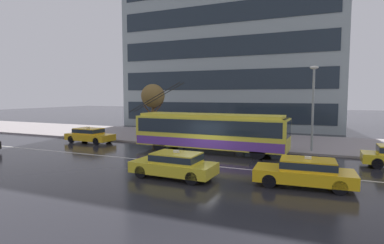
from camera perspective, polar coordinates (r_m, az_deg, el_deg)
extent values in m
plane|color=black|center=(19.71, 1.11, -7.09)|extent=(160.00, 160.00, 0.00)
cube|color=gray|center=(28.65, 8.32, -3.22)|extent=(80.00, 10.00, 0.14)
cube|color=silver|center=(18.63, -0.29, -7.79)|extent=(72.00, 0.14, 0.01)
cube|color=yellow|center=(22.30, 3.28, -1.80)|extent=(11.09, 2.73, 2.16)
cube|color=yellow|center=(22.19, 3.29, 1.24)|extent=(10.42, 2.47, 0.20)
cube|color=#1E2833|center=(22.25, 3.28, -0.69)|extent=(10.65, 2.75, 1.00)
cube|color=#663BA2|center=(22.39, 3.27, -3.56)|extent=(10.98, 2.76, 0.61)
cube|color=#1E2833|center=(20.93, 17.40, -1.26)|extent=(0.16, 2.21, 1.08)
cube|color=black|center=(20.90, 17.03, 0.25)|extent=(0.20, 1.91, 0.28)
cylinder|color=black|center=(24.43, -6.31, 4.50)|extent=(4.60, 0.15, 2.36)
cylinder|color=black|center=(23.83, -7.17, 4.48)|extent=(4.60, 0.15, 2.36)
cylinder|color=black|center=(22.46, 13.29, -4.39)|extent=(1.05, 0.32, 1.04)
cylinder|color=black|center=(20.33, 12.09, -5.34)|extent=(1.05, 0.32, 1.04)
cylinder|color=black|center=(24.88, -3.44, -3.37)|extent=(1.05, 0.32, 1.04)
cylinder|color=black|center=(22.97, -6.01, -4.08)|extent=(1.05, 0.32, 1.04)
cube|color=gold|center=(28.28, -18.38, -2.63)|extent=(4.34, 1.90, 0.55)
cube|color=gold|center=(28.34, -18.66, -1.58)|extent=(2.36, 1.59, 0.48)
cube|color=#1E2833|center=(28.34, -18.66, -1.53)|extent=(2.40, 1.61, 0.31)
cube|color=silver|center=(28.31, -18.68, -0.95)|extent=(0.29, 0.17, 0.12)
cylinder|color=black|center=(27.94, -15.17, -3.05)|extent=(0.63, 0.22, 0.62)
cylinder|color=black|center=(26.79, -17.32, -3.44)|extent=(0.63, 0.22, 0.62)
cylinder|color=black|center=(29.84, -19.31, -2.66)|extent=(0.63, 0.22, 0.62)
cylinder|color=black|center=(28.76, -21.48, -3.00)|extent=(0.63, 0.22, 0.62)
cylinder|color=black|center=(21.72, 30.63, -5.83)|extent=(0.62, 0.21, 0.62)
cylinder|color=black|center=(20.23, 31.15, -6.61)|extent=(0.62, 0.21, 0.62)
cube|color=yellow|center=(14.98, 19.94, -9.27)|extent=(4.42, 2.00, 0.55)
cube|color=yellow|center=(14.87, 20.67, -7.36)|extent=(2.42, 1.64, 0.48)
cube|color=#1E2833|center=(14.87, 20.68, -7.27)|extent=(2.46, 1.66, 0.31)
cube|color=silver|center=(14.81, 20.71, -6.19)|extent=(0.29, 0.18, 0.12)
cylinder|color=black|center=(14.34, 14.11, -10.57)|extent=(0.63, 0.24, 0.62)
cylinder|color=black|center=(15.84, 14.69, -9.10)|extent=(0.63, 0.24, 0.62)
cylinder|color=black|center=(14.36, 25.72, -10.90)|extent=(0.63, 0.24, 0.62)
cylinder|color=black|center=(15.86, 25.15, -9.39)|extent=(0.63, 0.24, 0.62)
cube|color=yellow|center=(15.63, -3.46, -8.39)|extent=(4.30, 1.96, 0.55)
cube|color=yellow|center=(15.44, -2.91, -6.60)|extent=(2.34, 1.65, 0.48)
cube|color=#1E2833|center=(15.44, -2.91, -6.51)|extent=(2.39, 1.67, 0.31)
cube|color=silver|center=(15.38, -2.92, -5.47)|extent=(0.29, 0.17, 0.12)
cylinder|color=black|center=(15.72, -9.45, -9.12)|extent=(0.63, 0.22, 0.62)
cylinder|color=black|center=(17.04, -6.32, -7.97)|extent=(0.63, 0.22, 0.62)
cylinder|color=black|center=(14.36, -0.03, -10.40)|extent=(0.63, 0.22, 0.62)
cylinder|color=black|center=(15.81, 2.50, -8.97)|extent=(0.63, 0.22, 0.62)
cylinder|color=gray|center=(24.51, 8.31, -1.67)|extent=(0.08, 0.08, 2.34)
cylinder|color=gray|center=(25.74, 0.11, -1.31)|extent=(0.08, 0.08, 2.34)
cylinder|color=gray|center=(25.95, 9.16, -1.32)|extent=(0.08, 0.08, 2.34)
cylinder|color=gray|center=(27.11, 1.34, -0.99)|extent=(0.08, 0.08, 2.34)
cube|color=#99ADB2|center=(26.46, 5.17, -1.06)|extent=(3.61, 0.04, 1.87)
cube|color=#B2B2B7|center=(25.66, 4.67, 1.37)|extent=(4.10, 1.79, 0.08)
cube|color=brown|center=(26.20, 4.90, -2.80)|extent=(2.66, 0.36, 0.08)
cylinder|color=black|center=(24.31, 9.68, -3.59)|extent=(0.14, 0.14, 0.79)
cylinder|color=black|center=(24.16, 9.70, -3.65)|extent=(0.14, 0.14, 0.79)
cylinder|color=#404028|center=(24.14, 9.71, -1.96)|extent=(0.45, 0.45, 0.63)
sphere|color=#C9B790|center=(24.10, 9.73, -0.98)|extent=(0.20, 0.20, 0.20)
cone|color=black|center=(23.95, 9.76, -0.34)|extent=(1.38, 1.38, 0.28)
cylinder|color=#333333|center=(24.00, 9.74, -1.57)|extent=(0.02, 0.02, 0.76)
cylinder|color=navy|center=(25.81, -1.56, -2.96)|extent=(0.14, 0.14, 0.85)
cylinder|color=navy|center=(25.66, -1.46, -3.01)|extent=(0.14, 0.14, 0.85)
cylinder|color=brown|center=(25.65, -1.52, -1.40)|extent=(0.51, 0.51, 0.59)
sphere|color=tan|center=(25.61, -1.52, -0.48)|extent=(0.23, 0.23, 0.23)
cone|color=red|center=(25.47, -1.44, 0.16)|extent=(1.29, 1.29, 0.25)
cylinder|color=#333333|center=(25.51, -1.44, -0.98)|extent=(0.02, 0.02, 0.77)
cylinder|color=#494644|center=(25.49, 7.94, -3.07)|extent=(0.14, 0.14, 0.88)
cylinder|color=#494644|center=(25.33, 7.91, -3.12)|extent=(0.14, 0.14, 0.88)
cylinder|color=#46414B|center=(25.31, 7.95, -1.41)|extent=(0.42, 0.42, 0.63)
sphere|color=tan|center=(25.27, 7.96, -0.45)|extent=(0.23, 0.23, 0.23)
cone|color=#CF2A66|center=(25.36, 7.99, 0.23)|extent=(1.38, 1.38, 0.27)
cylinder|color=#333333|center=(25.41, 7.98, -0.95)|extent=(0.02, 0.02, 0.78)
cylinder|color=gray|center=(23.44, 21.49, 2.00)|extent=(0.16, 0.16, 5.81)
ellipsoid|color=silver|center=(23.50, 21.73, 9.38)|extent=(0.60, 0.32, 0.24)
cylinder|color=brown|center=(28.38, -7.22, 0.25)|extent=(0.26, 0.26, 3.34)
cylinder|color=brown|center=(28.39, -8.11, 2.08)|extent=(0.95, 0.46, 1.15)
cylinder|color=brown|center=(28.77, -7.10, 2.42)|extent=(0.49, 0.99, 1.04)
cylinder|color=brown|center=(28.39, -6.51, 2.31)|extent=(0.68, 0.65, 0.90)
cylinder|color=brown|center=(28.14, -6.34, 3.00)|extent=(1.02, 0.29, 0.73)
cylinder|color=brown|center=(27.89, -7.38, 1.49)|extent=(0.45, 0.94, 0.70)
sphere|color=brown|center=(28.28, -7.27, 4.84)|extent=(2.15, 2.15, 2.15)
cube|color=#8D9A9E|center=(45.10, 8.10, 19.37)|extent=(27.51, 14.00, 30.78)
cube|color=#1E2833|center=(36.98, 5.01, 1.83)|extent=(25.86, 0.06, 2.31)
cube|color=#1E2833|center=(36.98, 5.06, 7.79)|extent=(25.86, 0.06, 2.31)
cube|color=#1E2833|center=(37.37, 5.10, 13.69)|extent=(25.86, 0.06, 2.31)
cube|color=#1E2833|center=(38.15, 5.15, 19.41)|extent=(25.86, 0.06, 2.31)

